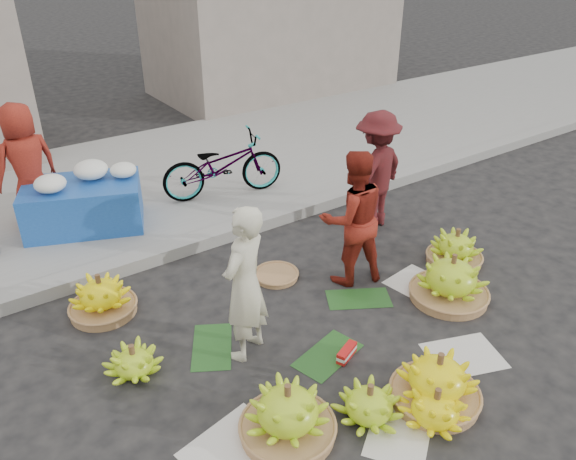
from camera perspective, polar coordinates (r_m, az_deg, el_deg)
ground at (r=5.34m, az=3.57°, el=-11.04°), size 80.00×80.00×0.00m
curb at (r=6.85m, az=-7.78°, el=-0.74°), size 40.00×0.25×0.15m
sidewalk at (r=8.60m, az=-14.35°, el=4.86°), size 40.00×4.00×0.12m
newspaper_scatter at (r=4.91m, az=9.54°, el=-15.80°), size 3.20×1.80×0.00m
banana_leaves at (r=5.42m, az=1.41°, el=-10.29°), size 2.00×1.00×0.00m
banana_bunch_0 at (r=4.39m, az=-0.03°, el=-18.09°), size 0.81×0.81×0.49m
banana_bunch_1 at (r=4.60m, az=8.25°, el=-17.04°), size 0.66×0.66×0.33m
banana_bunch_2 at (r=4.78m, az=14.90°, el=-14.56°), size 0.72×0.72×0.48m
banana_bunch_3 at (r=4.66m, az=14.75°, el=-17.05°), size 0.62×0.62×0.33m
banana_bunch_4 at (r=5.96m, az=16.22°, el=-4.82°), size 0.79×0.79×0.52m
banana_bunch_5 at (r=6.62m, az=16.66°, el=-1.80°), size 0.61×0.61×0.43m
banana_bunch_6 at (r=5.09m, az=-15.40°, el=-12.76°), size 0.56×0.56×0.30m
banana_bunch_7 at (r=5.84m, az=-18.44°, el=-6.44°), size 0.65×0.65×0.45m
basket_spare at (r=6.16m, az=-1.20°, el=-4.62°), size 0.61×0.61×0.05m
incense_stack at (r=5.14m, az=5.99°, el=-12.26°), size 0.26×0.17×0.10m
vendor_cream at (r=4.78m, az=-4.42°, el=-5.51°), size 0.63×0.56×1.46m
vendor_red at (r=5.82m, az=6.55°, el=1.19°), size 0.84×0.73×1.48m
man_striped at (r=6.97m, az=8.91°, el=5.93°), size 1.08×0.77×1.50m
flower_table at (r=7.25m, az=-20.00°, el=2.73°), size 1.57×1.28×0.79m
flower_vendor at (r=7.44m, az=-25.01°, el=6.02°), size 0.82×0.63×1.51m
bicycle at (r=7.64m, az=-6.66°, el=6.55°), size 0.94×1.73×0.87m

